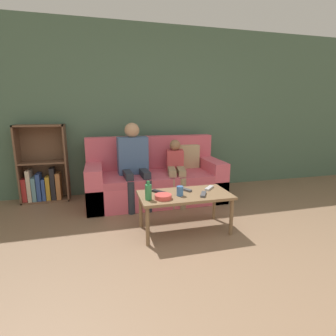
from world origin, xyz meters
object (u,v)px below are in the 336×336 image
couch (155,180)px  bottle (148,192)px  bookshelf (43,173)px  tv_remote_1 (185,189)px  tv_remote_3 (209,188)px  person_child (176,167)px  snack_bowl (163,197)px  cup_near (180,191)px  coffee_table (185,198)px  tv_remote_2 (159,192)px  tv_remote_0 (203,194)px  person_adult (134,158)px

couch → bottle: bearing=-105.2°
bookshelf → tv_remote_1: (1.73, -1.39, 0.03)m
tv_remote_3 → person_child: bearing=143.7°
bookshelf → snack_bowl: bookshelf is taller
tv_remote_3 → snack_bowl: snack_bowl is taller
person_child → cup_near: 1.05m
person_child → snack_bowl: 1.16m
coffee_table → tv_remote_2: (-0.27, 0.10, 0.06)m
person_child → tv_remote_0: size_ratio=5.17×
tv_remote_1 → tv_remote_3: (0.28, -0.02, 0.00)m
couch → tv_remote_1: (0.13, -1.00, 0.14)m
person_adult → snack_bowl: person_adult is taller
tv_remote_2 → bottle: bearing=-165.3°
cup_near → tv_remote_0: bearing=-12.0°
person_child → cup_near: (-0.25, -1.01, -0.03)m
coffee_table → tv_remote_1: 0.13m
couch → person_adult: size_ratio=1.70×
coffee_table → couch: bearing=94.7°
couch → person_child: 0.37m
snack_bowl → couch: bearing=81.7°
person_child → tv_remote_2: 0.98m
tv_remote_0 → bottle: (-0.59, 0.01, 0.07)m
tv_remote_2 → person_child: bearing=25.5°
person_child → snack_bowl: bearing=-102.2°
bookshelf → tv_remote_2: bearing=-44.4°
cup_near → bottle: bearing=-173.0°
snack_bowl → tv_remote_0: bearing=0.0°
person_adult → snack_bowl: (0.15, -1.13, -0.21)m
tv_remote_3 → couch: bearing=156.7°
person_child → tv_remote_2: size_ratio=5.42×
bottle → person_adult: bearing=89.9°
tv_remote_1 → bottle: size_ratio=0.88×
person_adult → bookshelf: bearing=156.7°
snack_bowl → bottle: 0.16m
tv_remote_0 → tv_remote_1: same height
couch → tv_remote_3: bearing=-67.6°
bookshelf → tv_remote_1: bearing=-38.7°
coffee_table → snack_bowl: 0.29m
tv_remote_1 → tv_remote_2: (-0.31, -0.01, 0.00)m
tv_remote_2 → couch: bearing=43.1°
coffee_table → tv_remote_0: size_ratio=5.73×
cup_near → tv_remote_1: (0.11, 0.16, -0.04)m
person_child → snack_bowl: size_ratio=5.08×
bookshelf → cup_near: bookshelf is taller
bookshelf → bottle: size_ratio=5.69×
bookshelf → bottle: (1.27, -1.59, 0.10)m
person_child → tv_remote_0: 1.07m
bookshelf → tv_remote_2: 1.99m
couch → tv_remote_3: 1.11m
bookshelf → tv_remote_2: bookshelf is taller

